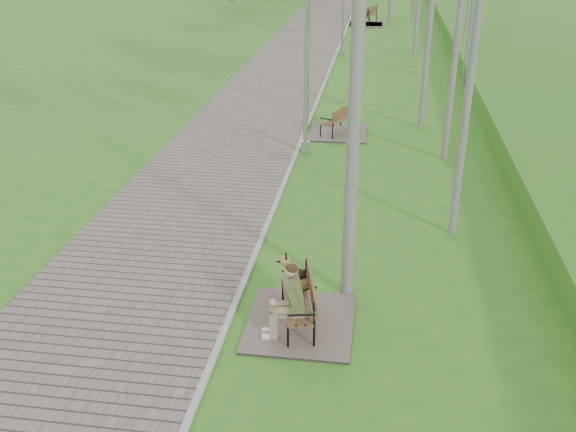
% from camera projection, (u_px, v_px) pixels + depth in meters
% --- Properties ---
extents(ground, '(120.00, 120.00, 0.00)m').
position_uv_depth(ground, '(270.00, 220.00, 12.83)').
color(ground, '#306C21').
rests_on(ground, ground).
extents(walkway, '(3.50, 67.00, 0.04)m').
position_uv_depth(walkway, '(308.00, 37.00, 32.32)').
color(walkway, '#62554F').
rests_on(walkway, ground).
extents(kerb, '(0.10, 67.00, 0.05)m').
position_uv_depth(kerb, '(343.00, 37.00, 32.09)').
color(kerb, '#999993').
rests_on(kerb, ground).
extents(bench_main, '(1.57, 1.74, 1.37)m').
position_uv_depth(bench_main, '(294.00, 303.00, 9.36)').
color(bench_main, '#62554F').
rests_on(bench_main, ground).
extents(bench_second, '(1.59, 1.76, 0.97)m').
position_uv_depth(bench_second, '(337.00, 127.00, 17.89)').
color(bench_second, '#62554F').
rests_on(bench_second, ground).
extents(bench_third, '(1.83, 2.04, 1.12)m').
position_uv_depth(bench_third, '(365.00, 21.00, 35.83)').
color(bench_third, '#62554F').
rests_on(bench_third, ground).
extents(bench_far, '(2.00, 2.22, 1.23)m').
position_uv_depth(bench_far, '(367.00, 20.00, 36.22)').
color(bench_far, '#62554F').
rests_on(bench_far, ground).
extents(lamp_post_near, '(0.22, 0.22, 5.66)m').
position_uv_depth(lamp_post_near, '(307.00, 49.00, 15.32)').
color(lamp_post_near, '#9EA0A6').
rests_on(lamp_post_near, ground).
extents(lamp_post_second, '(0.19, 0.19, 4.83)m').
position_uv_depth(lamp_post_second, '(343.00, 2.00, 27.02)').
color(lamp_post_second, '#9EA0A6').
rests_on(lamp_post_second, ground).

